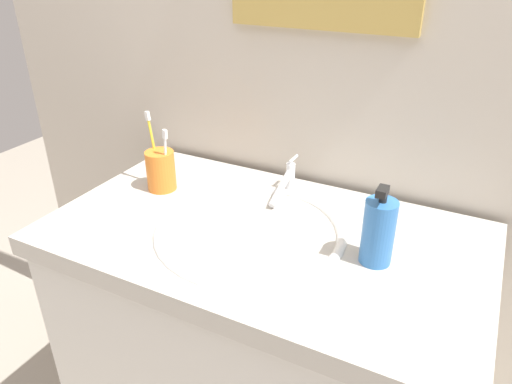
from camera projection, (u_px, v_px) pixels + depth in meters
The scene contains 8 objects.
tiled_wall_back at pixel (321, 68), 1.24m from camera, with size 2.22×0.04×2.40m, color beige.
vanity_counter at pixel (262, 365), 1.33m from camera, with size 1.02×0.59×0.89m.
sink_basin at pixel (250, 242), 1.13m from camera, with size 0.45×0.45×0.10m.
faucet at pixel (287, 181), 1.26m from camera, with size 0.02×0.16×0.09m.
toothbrush_cup at pixel (161, 170), 1.29m from camera, with size 0.08×0.08×0.11m, color orange.
toothbrush_yellow at pixel (153, 144), 1.28m from camera, with size 0.04×0.02×0.20m.
toothbrush_white at pixel (165, 156), 1.25m from camera, with size 0.03×0.02×0.17m.
soap_dispenser at pixel (378, 232), 0.98m from camera, with size 0.07×0.07×0.18m.
Camera 1 is at (0.42, -0.85, 1.49)m, focal length 33.52 mm.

